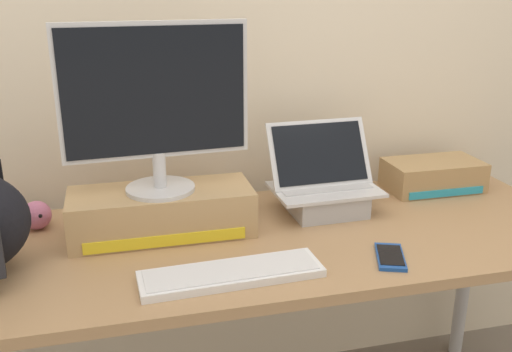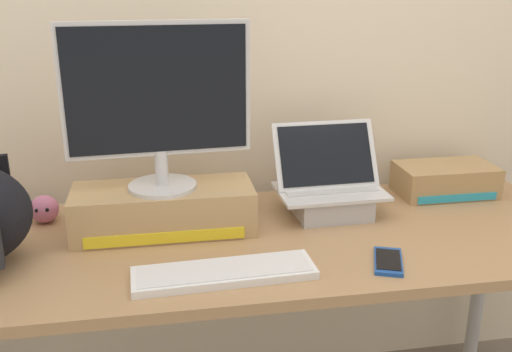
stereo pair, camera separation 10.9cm
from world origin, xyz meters
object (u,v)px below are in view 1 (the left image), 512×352
at_px(toner_box_yellow, 162,212).
at_px(plush_toy, 37,215).
at_px(toner_box_cyan, 433,175).
at_px(desktop_monitor, 156,104).
at_px(external_keyboard, 231,274).
at_px(cell_phone, 390,257).
at_px(open_laptop, 324,192).

height_order(toner_box_yellow, plush_toy, toner_box_yellow).
bearing_deg(toner_box_cyan, desktop_monitor, -171.36).
distance_m(toner_box_yellow, toner_box_cyan, 0.95).
xyz_separation_m(external_keyboard, cell_phone, (0.42, -0.00, -0.01)).
xyz_separation_m(open_laptop, cell_phone, (0.05, -0.35, -0.05)).
bearing_deg(open_laptop, toner_box_cyan, 10.37).
relative_size(desktop_monitor, toner_box_cyan, 1.57).
bearing_deg(toner_box_yellow, cell_phone, -28.73).
relative_size(desktop_monitor, plush_toy, 6.05).
xyz_separation_m(desktop_monitor, open_laptop, (0.50, 0.05, -0.31)).
bearing_deg(external_keyboard, toner_box_yellow, 111.66).
bearing_deg(cell_phone, toner_box_cyan, 70.06).
relative_size(open_laptop, cell_phone, 2.05).
height_order(desktop_monitor, cell_phone, desktop_monitor).
xyz_separation_m(open_laptop, plush_toy, (-0.85, 0.07, -0.02)).
bearing_deg(desktop_monitor, toner_box_cyan, 5.16).
bearing_deg(desktop_monitor, cell_phone, -32.12).
bearing_deg(plush_toy, open_laptop, -4.78).
relative_size(cell_phone, plush_toy, 1.93).
xyz_separation_m(toner_box_yellow, plush_toy, (-0.35, 0.12, -0.02)).
distance_m(external_keyboard, plush_toy, 0.64).
xyz_separation_m(desktop_monitor, external_keyboard, (0.14, -0.30, -0.36)).
xyz_separation_m(desktop_monitor, toner_box_cyan, (0.94, 0.14, -0.32)).
relative_size(open_laptop, toner_box_cyan, 1.03).
xyz_separation_m(toner_box_yellow, toner_box_cyan, (0.94, 0.14, -0.01)).
distance_m(desktop_monitor, cell_phone, 0.73).
height_order(external_keyboard, toner_box_cyan, toner_box_cyan).
relative_size(external_keyboard, toner_box_cyan, 1.41).
distance_m(plush_toy, toner_box_cyan, 1.29).
bearing_deg(toner_box_cyan, cell_phone, -130.51).
height_order(desktop_monitor, plush_toy, desktop_monitor).
bearing_deg(external_keyboard, open_laptop, 41.14).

